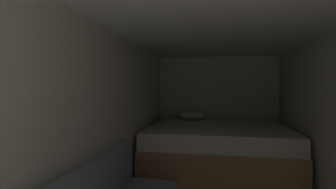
# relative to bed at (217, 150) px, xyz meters

# --- Properties ---
(wall_back) EXTENTS (2.45, 0.05, 2.05)m
(wall_back) POSITION_rel_bed_xyz_m (0.00, 0.99, 0.63)
(wall_back) COLOR silver
(wall_back) RESTS_ON ground
(wall_left) EXTENTS (0.05, 5.30, 2.05)m
(wall_left) POSITION_rel_bed_xyz_m (-1.20, -1.68, 0.63)
(wall_left) COLOR silver
(wall_left) RESTS_ON ground
(ceiling_slab) EXTENTS (2.45, 5.30, 0.05)m
(ceiling_slab) POSITION_rel_bed_xyz_m (0.00, -1.68, 1.68)
(ceiling_slab) COLOR white
(ceiling_slab) RESTS_ON wall_left
(bed) EXTENTS (2.23, 1.85, 0.97)m
(bed) POSITION_rel_bed_xyz_m (0.00, 0.00, 0.00)
(bed) COLOR tan
(bed) RESTS_ON ground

